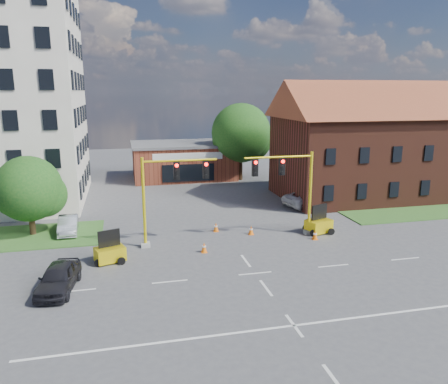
# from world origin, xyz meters

# --- Properties ---
(ground) EXTENTS (120.00, 120.00, 0.00)m
(ground) POSITION_xyz_m (0.00, 0.00, 0.00)
(ground) COLOR #464649
(ground) RESTS_ON ground
(grass_verge_ne) EXTENTS (14.00, 4.00, 0.08)m
(grass_verge_ne) POSITION_xyz_m (18.00, 9.00, 0.04)
(grass_verge_ne) COLOR #325A22
(grass_verge_ne) RESTS_ON ground
(lane_markings) EXTENTS (60.00, 36.00, 0.01)m
(lane_markings) POSITION_xyz_m (0.00, -3.00, 0.01)
(lane_markings) COLOR silver
(lane_markings) RESTS_ON ground
(brick_shop) EXTENTS (12.40, 8.40, 4.30)m
(brick_shop) POSITION_xyz_m (0.00, 29.98, 2.16)
(brick_shop) COLOR maroon
(brick_shop) RESTS_ON ground
(townhouse_row) EXTENTS (21.00, 11.00, 11.50)m
(townhouse_row) POSITION_xyz_m (18.00, 16.00, 5.93)
(townhouse_row) COLOR #4F2317
(townhouse_row) RESTS_ON ground
(tree_large) EXTENTS (7.31, 6.96, 9.10)m
(tree_large) POSITION_xyz_m (6.85, 27.08, 5.38)
(tree_large) COLOR #3D2816
(tree_large) RESTS_ON ground
(tree_nw_front) EXTENTS (5.02, 4.78, 5.90)m
(tree_nw_front) POSITION_xyz_m (-13.76, 10.58, 3.36)
(tree_nw_front) COLOR #3D2816
(tree_nw_front) RESTS_ON ground
(signal_mast_west) EXTENTS (5.30, 0.60, 6.20)m
(signal_mast_west) POSITION_xyz_m (-4.36, 6.00, 3.92)
(signal_mast_west) COLOR gray
(signal_mast_west) RESTS_ON ground
(signal_mast_east) EXTENTS (5.30, 0.60, 6.20)m
(signal_mast_east) POSITION_xyz_m (4.36, 6.00, 3.92)
(signal_mast_east) COLOR gray
(signal_mast_east) RESTS_ON ground
(trailer_west) EXTENTS (2.04, 1.68, 2.00)m
(trailer_west) POSITION_xyz_m (-8.31, 3.74, 0.63)
(trailer_west) COLOR yellow
(trailer_west) RESTS_ON ground
(trailer_east) EXTENTS (2.15, 1.78, 2.10)m
(trailer_east) POSITION_xyz_m (6.86, 6.10, 0.66)
(trailer_east) COLOR yellow
(trailer_east) RESTS_ON ground
(cone_a) EXTENTS (0.40, 0.40, 0.70)m
(cone_a) POSITION_xyz_m (-2.28, 4.05, 0.34)
(cone_a) COLOR orange
(cone_a) RESTS_ON ground
(cone_b) EXTENTS (0.40, 0.40, 0.70)m
(cone_b) POSITION_xyz_m (-0.59, 8.20, 0.34)
(cone_b) COLOR orange
(cone_b) RESTS_ON ground
(cone_c) EXTENTS (0.40, 0.40, 0.70)m
(cone_c) POSITION_xyz_m (1.80, 6.89, 0.34)
(cone_c) COLOR orange
(cone_c) RESTS_ON ground
(cone_d) EXTENTS (0.40, 0.40, 0.70)m
(cone_d) POSITION_xyz_m (5.96, 4.78, 0.34)
(cone_d) COLOR orange
(cone_d) RESTS_ON ground
(pickup_white) EXTENTS (5.95, 3.94, 1.52)m
(pickup_white) POSITION_xyz_m (9.60, 13.58, 0.76)
(pickup_white) COLOR white
(pickup_white) RESTS_ON ground
(sedan_dark) EXTENTS (2.31, 4.48, 1.46)m
(sedan_dark) POSITION_xyz_m (-10.89, 0.28, 0.73)
(sedan_dark) COLOR black
(sedan_dark) RESTS_ON ground
(sedan_silver_front) EXTENTS (1.56, 3.94, 1.27)m
(sedan_silver_front) POSITION_xyz_m (-11.48, 10.39, 0.64)
(sedan_silver_front) COLOR #B9BBC1
(sedan_silver_front) RESTS_ON ground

